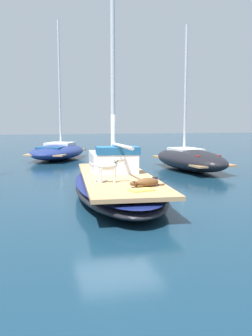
% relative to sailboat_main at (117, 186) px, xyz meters
% --- Properties ---
extents(ground_plane, '(120.00, 120.00, 0.00)m').
position_rel_sailboat_main_xyz_m(ground_plane, '(0.00, 0.00, -0.34)').
color(ground_plane, '#143347').
extents(sailboat_main, '(3.26, 7.46, 0.66)m').
position_rel_sailboat_main_xyz_m(sailboat_main, '(0.00, 0.00, 0.00)').
color(sailboat_main, black).
rests_on(sailboat_main, ground).
extents(mast_main, '(0.14, 2.27, 6.24)m').
position_rel_sailboat_main_xyz_m(mast_main, '(0.09, 0.73, 3.11)').
color(mast_main, silver).
rests_on(mast_main, sailboat_main).
extents(cabin_house, '(1.62, 2.35, 0.84)m').
position_rel_sailboat_main_xyz_m(cabin_house, '(0.13, 1.11, 0.67)').
color(cabin_house, silver).
rests_on(cabin_house, sailboat_main).
extents(dog_brown, '(0.95, 0.32, 0.22)m').
position_rel_sailboat_main_xyz_m(dog_brown, '(0.23, -2.03, 0.43)').
color(dog_brown, brown).
rests_on(dog_brown, sailboat_main).
extents(dog_white, '(0.94, 0.28, 0.70)m').
position_rel_sailboat_main_xyz_m(dog_white, '(-0.51, -1.17, 0.75)').
color(dog_white, silver).
rests_on(dog_white, sailboat_main).
extents(deck_winch, '(0.16, 0.16, 0.21)m').
position_rel_sailboat_main_xyz_m(deck_winch, '(0.52, -1.89, 0.42)').
color(deck_winch, '#B7B7BC').
rests_on(deck_winch, sailboat_main).
extents(coiled_rope, '(0.32, 0.32, 0.04)m').
position_rel_sailboat_main_xyz_m(coiled_rope, '(-0.66, -0.93, 0.35)').
color(coiled_rope, beige).
rests_on(coiled_rope, sailboat_main).
extents(deck_towel, '(0.63, 0.48, 0.03)m').
position_rel_sailboat_main_xyz_m(deck_towel, '(-0.04, -2.49, 0.34)').
color(deck_towel, '#D8D14C').
rests_on(deck_towel, sailboat_main).
extents(moored_boat_far_astern, '(4.91, 6.43, 8.42)m').
position_rel_sailboat_main_xyz_m(moored_boat_far_astern, '(-0.77, 11.90, 0.18)').
color(moored_boat_far_astern, navy).
rests_on(moored_boat_far_astern, ground).
extents(moored_boat_starboard_side, '(2.39, 5.78, 6.81)m').
position_rel_sailboat_main_xyz_m(moored_boat_starboard_side, '(4.85, 5.12, 0.21)').
color(moored_boat_starboard_side, black).
rests_on(moored_boat_starboard_side, ground).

